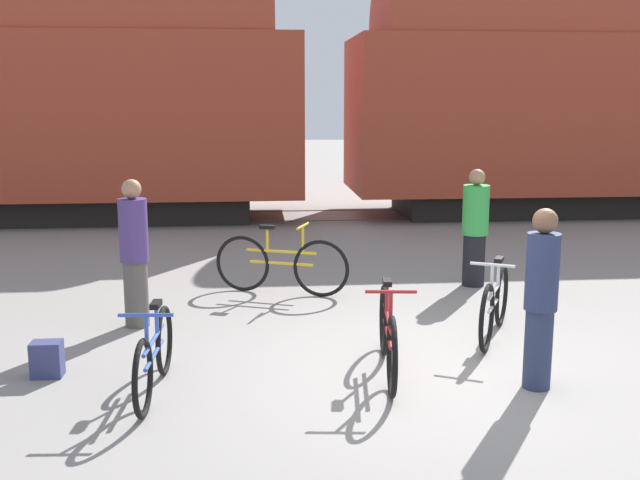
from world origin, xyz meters
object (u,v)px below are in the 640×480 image
Objects in this scene: freight_train at (326,88)px; bicycle_maroon at (388,335)px; bicycle_blue at (154,356)px; backpack at (47,359)px; person_in_green at (475,228)px; bicycle_silver at (495,304)px; person_in_purple at (134,253)px; bicycle_yellow at (281,264)px; person_in_navy at (541,298)px.

freight_train is 10.00m from bicycle_maroon.
bicycle_blue reaches higher than backpack.
bicycle_silver is at bearing -73.54° from person_in_green.
person_in_purple is 1.79m from backpack.
bicycle_silver is 2.36m from person_in_green.
bicycle_yellow is 1.04× the size of person_in_purple.
bicycle_blue is at bearing -160.00° from bicycle_silver.
bicycle_silver is at bearing -83.63° from freight_train.
person_in_navy reaches higher than bicycle_maroon.
bicycle_blue is (-2.13, -0.30, -0.03)m from bicycle_maroon.
person_in_purple is 4.45m from person_in_navy.
bicycle_maroon is 3.20m from backpack.
freight_train is at bearing 76.04° from person_in_purple.
bicycle_blue is 3.45m from person_in_navy.
bicycle_blue is 2.15m from person_in_purple.
bicycle_maroon is (0.88, -3.03, -0.02)m from bicycle_yellow.
bicycle_blue is 1.19m from backpack.
backpack is (-4.54, -0.76, -0.21)m from bicycle_silver.
backpack is (-3.56, -9.50, -2.61)m from freight_train.
bicycle_yellow is 3.04m from bicycle_silver.
person_in_navy is at bearing -20.00° from bicycle_maroon.
freight_train is at bearing 69.44° from backpack.
person_in_green is at bearing 78.88° from bicycle_silver.
freight_train is at bearing 130.01° from person_in_green.
bicycle_silver is 4.61m from backpack.
bicycle_silver is 4.04m from person_in_purple.
backpack is at bearing -129.29° from bicycle_yellow.
bicycle_yellow is 1.07× the size of person_in_navy.
bicycle_maroon is at bearing -144.35° from bicycle_silver.
bicycle_silver is 0.93× the size of person_in_navy.
bicycle_blue is at bearing -71.00° from person_in_purple.
person_in_navy reaches higher than bicycle_blue.
person_in_green is (1.42, -6.46, -1.98)m from freight_train.
bicycle_yellow is at bearing -79.24° from person_in_navy.
person_in_navy is (1.28, -0.47, 0.46)m from bicycle_maroon.
freight_train reaches higher than bicycle_blue.
bicycle_blue is (-1.25, -3.32, -0.05)m from bicycle_yellow.
person_in_purple is (-2.58, 1.75, 0.47)m from bicycle_maroon.
person_in_purple is (-0.46, 2.04, 0.50)m from bicycle_blue.
person_in_purple is 1.04× the size of person_in_green.
bicycle_yellow is 4.13m from person_in_navy.
person_in_navy is at bearing -8.58° from backpack.
bicycle_maroon is 1.44m from person_in_navy.
bicycle_yellow is 3.55m from bicycle_blue.
bicycle_maroon is (-1.35, -0.97, 0.00)m from bicycle_silver.
person_in_purple is at bearing 168.82° from bicycle_silver.
bicycle_blue is at bearing -172.03° from bicycle_maroon.
bicycle_blue is 4.79× the size of backpack.
bicycle_blue is 0.96× the size of person_in_purple.
bicycle_silver is 0.85× the size of bicycle_maroon.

